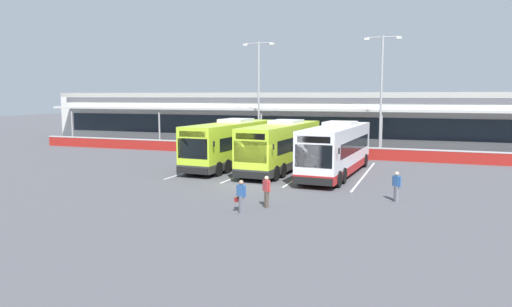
{
  "coord_description": "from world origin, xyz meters",
  "views": [
    {
      "loc": [
        10.35,
        -28.21,
        5.66
      ],
      "look_at": [
        -0.9,
        3.0,
        1.6
      ],
      "focal_mm": 33.32,
      "sensor_mm": 36.0,
      "label": 1
    }
  ],
  "objects_px": {
    "pedestrian_child": "(266,190)",
    "lamp_post_west": "(259,89)",
    "coach_bus_left_centre": "(282,147)",
    "pedestrian_in_dark_coat": "(397,185)",
    "pedestrian_with_handbag": "(241,196)",
    "coach_bus_leftmost": "(231,144)",
    "lamp_post_centre": "(381,89)",
    "coach_bus_centre": "(337,150)"
  },
  "relations": [
    {
      "from": "coach_bus_centre",
      "to": "pedestrian_child",
      "type": "relative_size",
      "value": 7.57
    },
    {
      "from": "coach_bus_leftmost",
      "to": "coach_bus_centre",
      "type": "distance_m",
      "value": 8.77
    },
    {
      "from": "coach_bus_leftmost",
      "to": "pedestrian_in_dark_coat",
      "type": "relative_size",
      "value": 7.57
    },
    {
      "from": "coach_bus_left_centre",
      "to": "pedestrian_in_dark_coat",
      "type": "bearing_deg",
      "value": -42.99
    },
    {
      "from": "pedestrian_with_handbag",
      "to": "pedestrian_child",
      "type": "height_order",
      "value": "same"
    },
    {
      "from": "lamp_post_west",
      "to": "lamp_post_centre",
      "type": "xyz_separation_m",
      "value": [
        12.13,
        -0.92,
        0.0
      ]
    },
    {
      "from": "pedestrian_child",
      "to": "lamp_post_west",
      "type": "bearing_deg",
      "value": 110.44
    },
    {
      "from": "coach_bus_leftmost",
      "to": "pedestrian_in_dark_coat",
      "type": "bearing_deg",
      "value": -33.25
    },
    {
      "from": "coach_bus_left_centre",
      "to": "pedestrian_in_dark_coat",
      "type": "height_order",
      "value": "coach_bus_left_centre"
    },
    {
      "from": "pedestrian_with_handbag",
      "to": "lamp_post_west",
      "type": "distance_m",
      "value": 26.46
    },
    {
      "from": "pedestrian_child",
      "to": "lamp_post_west",
      "type": "relative_size",
      "value": 0.15
    },
    {
      "from": "lamp_post_centre",
      "to": "pedestrian_child",
      "type": "bearing_deg",
      "value": -98.99
    },
    {
      "from": "coach_bus_leftmost",
      "to": "lamp_post_centre",
      "type": "height_order",
      "value": "lamp_post_centre"
    },
    {
      "from": "pedestrian_in_dark_coat",
      "to": "lamp_post_centre",
      "type": "xyz_separation_m",
      "value": [
        -2.62,
        18.55,
        5.42
      ]
    },
    {
      "from": "coach_bus_left_centre",
      "to": "coach_bus_centre",
      "type": "relative_size",
      "value": 1.0
    },
    {
      "from": "coach_bus_leftmost",
      "to": "coach_bus_left_centre",
      "type": "height_order",
      "value": "same"
    },
    {
      "from": "pedestrian_with_handbag",
      "to": "coach_bus_leftmost",
      "type": "bearing_deg",
      "value": 114.59
    },
    {
      "from": "coach_bus_left_centre",
      "to": "lamp_post_centre",
      "type": "distance_m",
      "value": 12.83
    },
    {
      "from": "coach_bus_left_centre",
      "to": "pedestrian_with_handbag",
      "type": "relative_size",
      "value": 7.57
    },
    {
      "from": "coach_bus_left_centre",
      "to": "pedestrian_child",
      "type": "height_order",
      "value": "coach_bus_left_centre"
    },
    {
      "from": "coach_bus_centre",
      "to": "pedestrian_with_handbag",
      "type": "relative_size",
      "value": 7.57
    },
    {
      "from": "coach_bus_centre",
      "to": "lamp_post_west",
      "type": "bearing_deg",
      "value": 130.33
    },
    {
      "from": "coach_bus_leftmost",
      "to": "lamp_post_west",
      "type": "bearing_deg",
      "value": 97.78
    },
    {
      "from": "coach_bus_centre",
      "to": "pedestrian_with_handbag",
      "type": "bearing_deg",
      "value": -100.36
    },
    {
      "from": "coach_bus_centre",
      "to": "lamp_post_west",
      "type": "relative_size",
      "value": 1.12
    },
    {
      "from": "pedestrian_child",
      "to": "pedestrian_in_dark_coat",
      "type": "bearing_deg",
      "value": 30.76
    },
    {
      "from": "pedestrian_in_dark_coat",
      "to": "coach_bus_leftmost",
      "type": "bearing_deg",
      "value": 146.75
    },
    {
      "from": "coach_bus_left_centre",
      "to": "lamp_post_west",
      "type": "bearing_deg",
      "value": 117.58
    },
    {
      "from": "coach_bus_leftmost",
      "to": "pedestrian_in_dark_coat",
      "type": "distance_m",
      "value": 15.9
    },
    {
      "from": "coach_bus_leftmost",
      "to": "coach_bus_left_centre",
      "type": "distance_m",
      "value": 4.37
    },
    {
      "from": "pedestrian_with_handbag",
      "to": "lamp_post_centre",
      "type": "relative_size",
      "value": 0.15
    },
    {
      "from": "lamp_post_west",
      "to": "lamp_post_centre",
      "type": "height_order",
      "value": "same"
    },
    {
      "from": "coach_bus_left_centre",
      "to": "lamp_post_centre",
      "type": "bearing_deg",
      "value": 58.36
    },
    {
      "from": "pedestrian_child",
      "to": "lamp_post_centre",
      "type": "bearing_deg",
      "value": 81.01
    },
    {
      "from": "coach_bus_centre",
      "to": "pedestrian_in_dark_coat",
      "type": "distance_m",
      "value": 8.84
    },
    {
      "from": "coach_bus_centre",
      "to": "lamp_post_centre",
      "type": "bearing_deg",
      "value": 79.9
    },
    {
      "from": "coach_bus_left_centre",
      "to": "pedestrian_with_handbag",
      "type": "bearing_deg",
      "value": -81.54
    },
    {
      "from": "lamp_post_west",
      "to": "pedestrian_with_handbag",
      "type": "bearing_deg",
      "value": -72.38
    },
    {
      "from": "coach_bus_leftmost",
      "to": "pedestrian_with_handbag",
      "type": "xyz_separation_m",
      "value": [
        6.37,
        -13.91,
        -0.93
      ]
    },
    {
      "from": "lamp_post_centre",
      "to": "coach_bus_leftmost",
      "type": "bearing_deg",
      "value": -137.28
    },
    {
      "from": "coach_bus_centre",
      "to": "pedestrian_in_dark_coat",
      "type": "relative_size",
      "value": 7.57
    },
    {
      "from": "lamp_post_centre",
      "to": "coach_bus_centre",
      "type": "bearing_deg",
      "value": -100.1
    }
  ]
}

